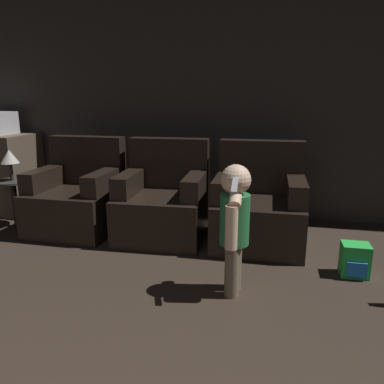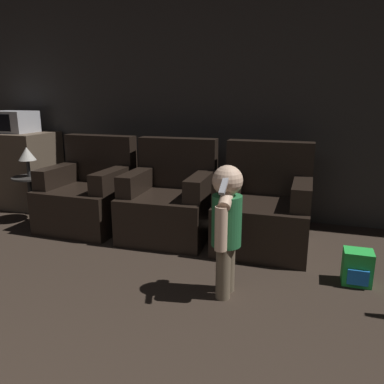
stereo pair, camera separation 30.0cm
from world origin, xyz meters
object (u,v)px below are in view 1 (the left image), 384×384
object	(u,v)px
person_toddler	(234,220)
lamp	(9,157)
armchair_left	(78,198)
toy_backpack	(355,260)
armchair_middle	(164,203)
armchair_right	(259,209)

from	to	relation	value
person_toddler	lamp	xyz separation A→B (m)	(-2.38, 0.93, 0.20)
armchair_left	toy_backpack	world-z (taller)	armchair_left
armchair_middle	toy_backpack	bearing A→B (deg)	-19.52
armchair_left	lamp	xyz separation A→B (m)	(-0.70, -0.05, 0.41)
toy_backpack	lamp	distance (m)	3.36
person_toddler	toy_backpack	size ratio (longest dim) A/B	3.57
lamp	person_toddler	bearing A→B (deg)	-21.25
armchair_right	lamp	size ratio (longest dim) A/B	2.91
armchair_middle	toy_backpack	world-z (taller)	armchair_middle
armchair_middle	armchair_right	bearing A→B (deg)	-1.80
armchair_middle	toy_backpack	xyz separation A→B (m)	(1.66, -0.53, -0.20)
armchair_left	lamp	size ratio (longest dim) A/B	2.91
armchair_middle	armchair_left	bearing A→B (deg)	178.20
armchair_middle	toy_backpack	distance (m)	1.76
armchair_middle	lamp	xyz separation A→B (m)	(-1.60, -0.05, 0.41)
armchair_middle	armchair_right	xyz separation A→B (m)	(0.91, 0.00, 0.00)
armchair_right	lamp	world-z (taller)	armchair_right
armchair_right	armchair_left	bearing A→B (deg)	179.87
armchair_left	lamp	world-z (taller)	armchair_left
armchair_left	armchair_middle	distance (m)	0.91
armchair_left	person_toddler	xyz separation A→B (m)	(1.68, -0.98, 0.21)
armchair_middle	person_toddler	bearing A→B (deg)	-53.35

